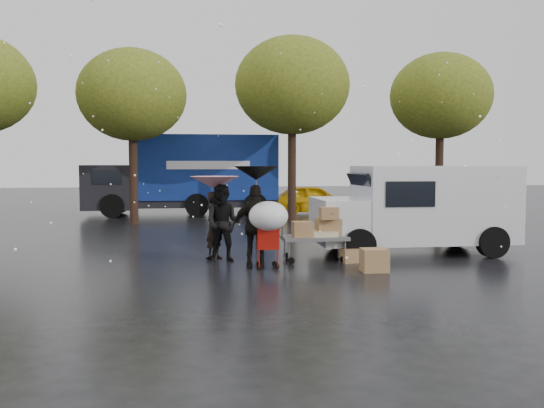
{
  "coord_description": "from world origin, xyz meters",
  "views": [
    {
      "loc": [
        -1.32,
        -11.97,
        2.25
      ],
      "look_at": [
        0.48,
        1.0,
        1.34
      ],
      "focal_mm": 38.0,
      "sensor_mm": 36.0,
      "label": 1
    }
  ],
  "objects": [
    {
      "name": "umbrella_pink",
      "position": [
        -0.8,
        1.59,
        1.81
      ],
      "size": [
        1.16,
        1.16,
        1.96
      ],
      "color": "#4C4C4C",
      "rests_on": "ground"
    },
    {
      "name": "blue_truck",
      "position": [
        -1.48,
        13.73,
        1.76
      ],
      "size": [
        8.3,
        2.6,
        3.5
      ],
      "color": "navy",
      "rests_on": "ground"
    },
    {
      "name": "yellow_taxi",
      "position": [
        4.04,
        13.37,
        0.67
      ],
      "size": [
        3.94,
        1.66,
        1.33
      ],
      "primitive_type": "imported",
      "rotation": [
        0.0,
        0.0,
        1.59
      ],
      "color": "#EDB20C",
      "rests_on": "ground"
    },
    {
      "name": "ground",
      "position": [
        0.0,
        0.0,
        0.0
      ],
      "size": [
        90.0,
        90.0,
        0.0
      ],
      "primitive_type": "plane",
      "color": "black",
      "rests_on": "ground"
    },
    {
      "name": "person_pink",
      "position": [
        -0.8,
        1.59,
        0.8
      ],
      "size": [
        0.67,
        0.7,
        1.6
      ],
      "primitive_type": "imported",
      "rotation": [
        0.0,
        0.0,
        0.88
      ],
      "color": "black",
      "rests_on": "ground"
    },
    {
      "name": "umbrella_black",
      "position": [
        0.04,
        0.32,
        2.05
      ],
      "size": [
        0.98,
        0.98,
        2.21
      ],
      "color": "#4C4C4C",
      "rests_on": "ground"
    },
    {
      "name": "box_ground_near",
      "position": [
        2.43,
        -0.48,
        0.24
      ],
      "size": [
        0.55,
        0.44,
        0.48
      ],
      "primitive_type": "cube",
      "rotation": [
        0.0,
        0.0,
        -0.02
      ],
      "color": "brown",
      "rests_on": "ground"
    },
    {
      "name": "box_ground_far",
      "position": [
        2.24,
        0.68,
        0.16
      ],
      "size": [
        0.45,
        0.38,
        0.31
      ],
      "primitive_type": "cube",
      "rotation": [
        0.0,
        0.0,
        0.19
      ],
      "color": "brown",
      "rests_on": "ground"
    },
    {
      "name": "white_van",
      "position": [
        4.31,
        1.81,
        1.16
      ],
      "size": [
        4.91,
        2.18,
        2.2
      ],
      "color": "silver",
      "rests_on": "ground"
    },
    {
      "name": "shopping_cart",
      "position": [
        0.27,
        0.1,
        1.06
      ],
      "size": [
        0.84,
        0.84,
        1.46
      ],
      "color": "#A01009",
      "rests_on": "ground"
    },
    {
      "name": "vendor_cart",
      "position": [
        1.54,
        0.95,
        0.73
      ],
      "size": [
        1.52,
        0.8,
        1.27
      ],
      "color": "slate",
      "rests_on": "ground"
    },
    {
      "name": "person_middle",
      "position": [
        -0.62,
        1.28,
        0.89
      ],
      "size": [
        1.04,
        0.92,
        1.78
      ],
      "primitive_type": "imported",
      "rotation": [
        0.0,
        0.0,
        -0.33
      ],
      "color": "black",
      "rests_on": "ground"
    },
    {
      "name": "person_black",
      "position": [
        0.04,
        0.32,
        0.9
      ],
      "size": [
        1.1,
        0.55,
        1.81
      ],
      "primitive_type": "imported",
      "rotation": [
        0.0,
        0.0,
        3.04
      ],
      "color": "black",
      "rests_on": "ground"
    },
    {
      "name": "tree_row",
      "position": [
        -0.47,
        10.0,
        5.02
      ],
      "size": [
        21.6,
        4.4,
        7.12
      ],
      "color": "black",
      "rests_on": "ground"
    }
  ]
}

